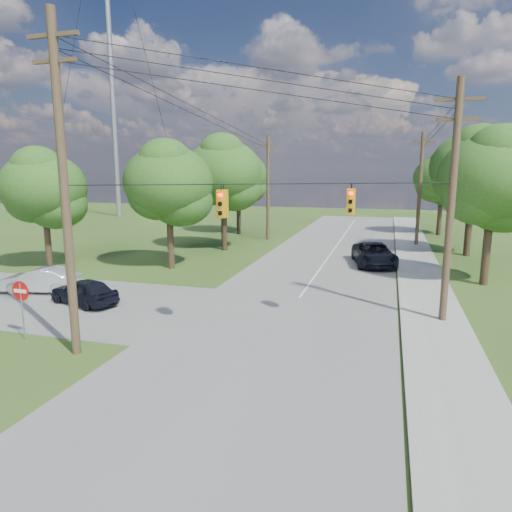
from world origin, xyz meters
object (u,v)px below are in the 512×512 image
(car_cross_dark, at_px, (84,291))
(car_cross_silver, at_px, (40,280))
(pole_sw, at_px, (64,185))
(pole_north_w, at_px, (268,187))
(car_main_north, at_px, (374,254))
(pole_north_e, at_px, (420,188))
(pole_ne, at_px, (452,200))
(do_not_enter_sign, at_px, (21,297))

(car_cross_dark, height_order, car_cross_silver, car_cross_silver)
(pole_sw, relative_size, car_cross_dark, 3.03)
(pole_sw, relative_size, pole_north_w, 1.20)
(car_main_north, bearing_deg, car_cross_silver, -154.96)
(pole_north_e, bearing_deg, car_cross_dark, -125.29)
(car_cross_dark, relative_size, car_main_north, 0.69)
(pole_ne, xyz_separation_m, do_not_enter_sign, (-16.41, -7.00, -3.71))
(pole_north_e, bearing_deg, pole_sw, -114.52)
(car_cross_dark, xyz_separation_m, do_not_enter_sign, (0.73, -4.79, 1.05))
(pole_sw, distance_m, car_cross_dark, 8.53)
(car_cross_silver, bearing_deg, pole_north_e, 126.98)
(pole_north_w, relative_size, car_cross_dark, 2.52)
(pole_north_w, bearing_deg, pole_sw, -89.23)
(pole_north_e, distance_m, car_cross_silver, 31.34)
(pole_ne, bearing_deg, car_cross_dark, -172.65)
(car_cross_silver, bearing_deg, car_main_north, 115.65)
(car_cross_dark, xyz_separation_m, car_main_north, (13.74, 14.17, 0.12))
(pole_north_e, distance_m, do_not_enter_sign, 33.49)
(pole_sw, relative_size, car_cross_silver, 2.84)
(car_main_north, bearing_deg, car_cross_dark, -145.31)
(pole_north_w, distance_m, do_not_enter_sign, 29.30)
(pole_north_e, height_order, car_main_north, pole_north_e)
(pole_north_w, bearing_deg, do_not_enter_sign, -94.94)
(pole_ne, height_order, car_cross_silver, pole_ne)
(pole_ne, height_order, car_cross_dark, pole_ne)
(car_cross_dark, height_order, car_main_north, car_main_north)
(pole_sw, xyz_separation_m, car_cross_dark, (-3.64, 5.39, -5.52))
(car_cross_silver, relative_size, do_not_enter_sign, 1.75)
(car_main_north, distance_m, do_not_enter_sign, 23.01)
(pole_sw, bearing_deg, car_cross_dark, 124.01)
(car_cross_dark, relative_size, do_not_enter_sign, 1.64)
(pole_north_e, bearing_deg, car_cross_silver, -132.44)
(car_cross_silver, relative_size, car_main_north, 0.74)
(pole_north_e, relative_size, car_cross_dark, 2.52)
(do_not_enter_sign, bearing_deg, car_main_north, 57.21)
(car_cross_silver, bearing_deg, pole_north_w, 152.34)
(car_cross_silver, distance_m, car_main_north, 21.74)
(pole_sw, xyz_separation_m, car_main_north, (10.10, 19.55, -5.40))
(pole_north_w, height_order, car_cross_silver, pole_north_w)
(car_cross_silver, xyz_separation_m, car_main_north, (17.54, 12.85, 0.09))
(pole_north_w, height_order, car_cross_dark, pole_north_w)
(car_cross_dark, height_order, do_not_enter_sign, do_not_enter_sign)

